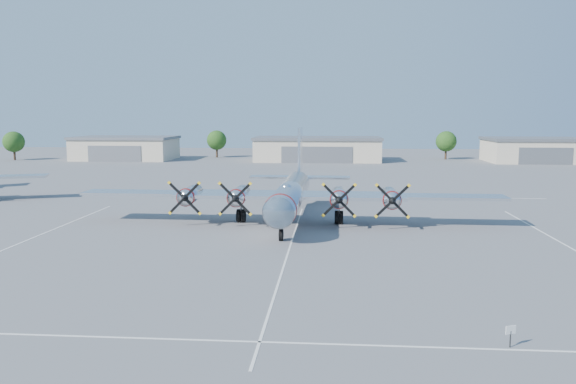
# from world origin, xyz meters

# --- Properties ---
(ground) EXTENTS (260.00, 260.00, 0.00)m
(ground) POSITION_xyz_m (0.00, 0.00, 0.00)
(ground) COLOR #565659
(ground) RESTS_ON ground
(parking_lines) EXTENTS (60.00, 50.08, 0.01)m
(parking_lines) POSITION_xyz_m (0.00, -1.75, 0.01)
(parking_lines) COLOR silver
(parking_lines) RESTS_ON ground
(hangar_west) EXTENTS (22.60, 14.60, 5.40)m
(hangar_west) POSITION_xyz_m (-45.00, 81.96, 2.71)
(hangar_west) COLOR beige
(hangar_west) RESTS_ON ground
(hangar_center) EXTENTS (28.60, 14.60, 5.40)m
(hangar_center) POSITION_xyz_m (0.00, 81.96, 2.71)
(hangar_center) COLOR beige
(hangar_center) RESTS_ON ground
(hangar_east) EXTENTS (20.60, 14.60, 5.40)m
(hangar_east) POSITION_xyz_m (48.00, 81.96, 2.71)
(hangar_east) COLOR beige
(hangar_east) RESTS_ON ground
(tree_far_west) EXTENTS (4.80, 4.80, 6.64)m
(tree_far_west) POSITION_xyz_m (-70.00, 78.00, 4.22)
(tree_far_west) COLOR #382619
(tree_far_west) RESTS_ON ground
(tree_west) EXTENTS (4.80, 4.80, 6.64)m
(tree_west) POSITION_xyz_m (-25.00, 90.00, 4.22)
(tree_west) COLOR #382619
(tree_west) RESTS_ON ground
(tree_east) EXTENTS (4.80, 4.80, 6.64)m
(tree_east) POSITION_xyz_m (30.00, 88.00, 4.22)
(tree_east) COLOR #382619
(tree_east) RESTS_ON ground
(main_bomber_b29) EXTENTS (40.73, 28.23, 8.90)m
(main_bomber_b29) POSITION_xyz_m (-0.73, 8.42, 0.00)
(main_bomber_b29) COLOR silver
(main_bomber_b29) RESTS_ON ground
(info_placard) EXTENTS (0.50, 0.23, 1.01)m
(info_placard) POSITION_xyz_m (11.28, -21.71, 0.71)
(info_placard) COLOR black
(info_placard) RESTS_ON ground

